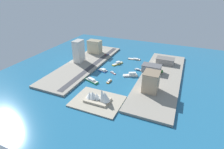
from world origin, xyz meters
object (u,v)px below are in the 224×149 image
Objects in this scene: ferry_yellow_fast at (118,63)px; office_block_beige at (95,47)px; barge_flat_brown at (135,59)px; hotel_broad_white at (79,51)px; patrol_launch_navy at (138,70)px; water_taxi_orange at (109,81)px; traffic_light_waterfront at (102,59)px; carpark_squat_concrete at (165,61)px; warehouse_low_gray at (151,68)px; hatchback_blue at (108,54)px; tugboat_red at (113,73)px; ferry_white_commuter at (131,75)px; ferry_green_doubledeck at (92,80)px; opera_landmark at (98,96)px; catamaran_blue at (103,70)px; pickup_red at (105,55)px; apartment_midrise_tan at (151,82)px.

ferry_yellow_fast is 85.18m from office_block_beige.
hotel_broad_white is (105.32, 66.87, 26.02)m from barge_flat_brown.
barge_flat_brown is at bearing -66.34° from patrol_launch_navy.
patrol_launch_navy is at bearing 166.79° from ferry_yellow_fast.
traffic_light_waterfront reaches higher than water_taxi_orange.
carpark_squat_concrete is 1.03× the size of warehouse_low_gray.
tugboat_red is at bearing 120.26° from hatchback_blue.
barge_flat_brown is at bearing -78.18° from ferry_white_commuter.
ferry_green_doubledeck is 116.72m from warehouse_low_gray.
opera_landmark is (-103.79, 112.00, -17.34)m from hotel_broad_white.
barge_flat_brown is at bearing -145.33° from traffic_light_waterfront.
catamaran_blue is 82.29m from hatchback_blue.
tugboat_red is 116.93m from office_block_beige.
carpark_squat_concrete is at bearing -158.47° from ferry_yellow_fast.
patrol_launch_navy is 3.46× the size of hatchback_blue.
office_block_beige is 39.18m from hatchback_blue.
ferry_yellow_fast reaches higher than tugboat_red.
traffic_light_waterfront is (20.78, -40.73, 6.20)m from catamaran_blue.
hotel_broad_white is at bearing -6.92° from ferry_white_commuter.
office_block_beige reaches higher than patrol_launch_navy.
patrol_launch_navy is at bearing 151.64° from hatchback_blue.
catamaran_blue is at bearing 165.75° from hotel_broad_white.
opera_landmark is at bearing 109.95° from hatchback_blue.
warehouse_low_gray is 128.28m from pickup_red.
carpark_squat_concrete is (-108.87, -80.10, 7.75)m from catamaran_blue.
opera_landmark is at bearing 79.19° from patrol_launch_navy.
ferry_green_doubledeck is 6.21× the size of pickup_red.
carpark_squat_concrete reaches higher than catamaran_blue.
apartment_midrise_tan is 148.30m from traffic_light_waterfront.
carpark_squat_concrete is 138.52m from pickup_red.
warehouse_low_gray is 70.01m from apartment_midrise_tan.
patrol_launch_navy is 129.57m from opera_landmark.
hotel_broad_white reaches higher than ferry_white_commuter.
barge_flat_brown is at bearing -147.59° from hotel_broad_white.
office_block_beige is at bearing 2.13° from barge_flat_brown.
office_block_beige reaches higher than ferry_green_doubledeck.
office_block_beige is (101.20, 3.76, 17.90)m from barge_flat_brown.
barge_flat_brown is 0.78× the size of carpark_squat_concrete.
hotel_broad_white is (65.42, -62.62, 24.74)m from ferry_green_doubledeck.
catamaran_blue is 0.76× the size of ferry_white_commuter.
ferry_white_commuter is (-43.29, 41.33, 0.72)m from ferry_yellow_fast.
barge_flat_brown is 70.89m from pickup_red.
hotel_broad_white reaches higher than carpark_squat_concrete.
pickup_red reaches higher than catamaran_blue.
water_taxi_orange is at bearing 84.43° from barge_flat_brown.
catamaran_blue is 101.37m from office_block_beige.
warehouse_low_gray is 0.77× the size of hotel_broad_white.
barge_flat_brown is 92.71m from catamaran_blue.
office_block_beige reaches higher than pickup_red.
tugboat_red is (-22.43, 1.00, -0.59)m from catamaran_blue.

